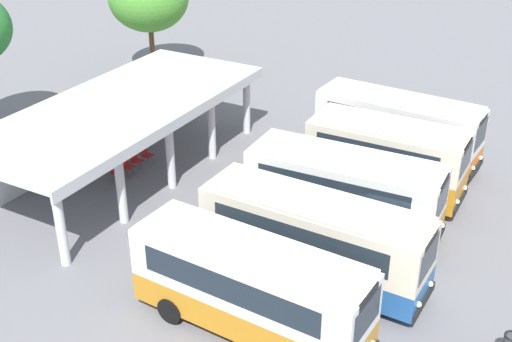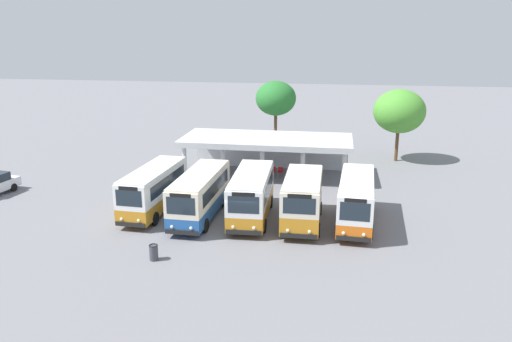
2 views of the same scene
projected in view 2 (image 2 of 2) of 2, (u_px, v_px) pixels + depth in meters
name	position (u px, v px, depth m)	size (l,w,h in m)	color
ground_plane	(241.00, 233.00, 31.38)	(180.00, 180.00, 0.00)	slate
city_bus_nearest_orange	(154.00, 188.00, 34.56)	(2.53, 7.76, 3.11)	black
city_bus_second_in_row	(200.00, 193.00, 33.52)	(2.43, 8.03, 3.08)	black
city_bus_middle_cream	(251.00, 194.00, 33.30)	(2.65, 7.56, 3.15)	black
city_bus_fourth_amber	(302.00, 198.00, 32.30)	(2.50, 6.56, 3.22)	black
city_bus_fifth_blue	(356.00, 199.00, 32.38)	(2.53, 7.71, 3.11)	black
terminal_canopy	(268.00, 144.00, 43.51)	(14.41, 6.22, 3.40)	silver
waiting_chair_end_by_column	(257.00, 170.00, 43.49)	(0.46, 0.46, 0.86)	slate
waiting_chair_second_from_end	(265.00, 170.00, 43.34)	(0.46, 0.46, 0.86)	slate
waiting_chair_middle_seat	(273.00, 171.00, 43.26)	(0.46, 0.46, 0.86)	slate
waiting_chair_fourth_seat	(280.00, 171.00, 43.10)	(0.46, 0.46, 0.86)	slate
roadside_tree_behind_canopy	(276.00, 99.00, 50.27)	(4.06, 4.06, 7.34)	brown
roadside_tree_east_of_canopy	(399.00, 111.00, 47.32)	(4.86, 4.86, 6.89)	brown
litter_bin_apron	(154.00, 252.00, 27.57)	(0.49, 0.49, 0.90)	#3F3F47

